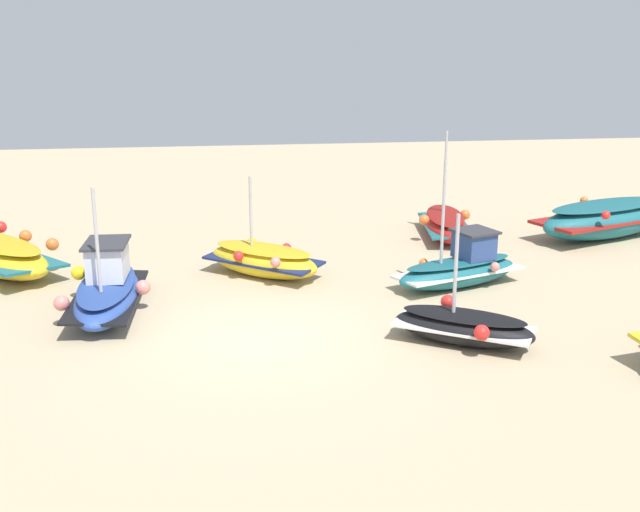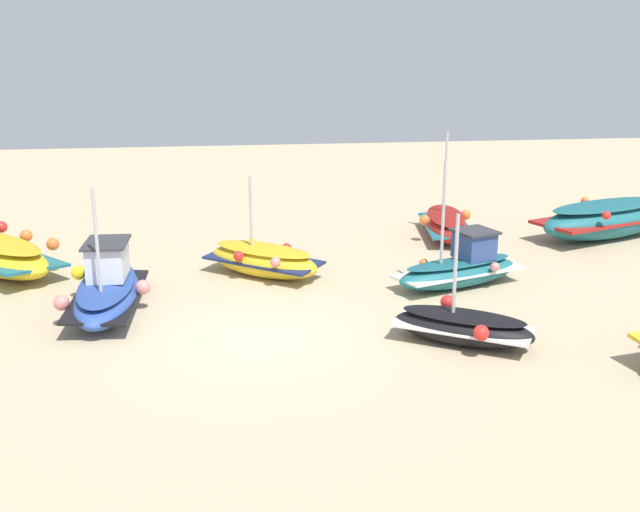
{
  "view_description": "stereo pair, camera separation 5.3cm",
  "coord_description": "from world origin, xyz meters",
  "px_view_note": "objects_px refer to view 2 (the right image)",
  "views": [
    {
      "loc": [
        0.81,
        15.45,
        6.38
      ],
      "look_at": [
        -1.73,
        -3.17,
        0.9
      ],
      "focal_mm": 43.14,
      "sensor_mm": 36.0,
      "label": 1
    },
    {
      "loc": [
        0.76,
        15.46,
        6.38
      ],
      "look_at": [
        -1.73,
        -3.17,
        0.9
      ],
      "focal_mm": 43.14,
      "sensor_mm": 36.0,
      "label": 2
    }
  ],
  "objects_px": {
    "fishing_boat_4": "(107,289)",
    "fishing_boat_8": "(445,224)",
    "fishing_boat_6": "(607,218)",
    "fishing_boat_7": "(463,326)",
    "fishing_boat_1": "(461,268)",
    "fishing_boat_3": "(263,260)"
  },
  "relations": [
    {
      "from": "fishing_boat_1",
      "to": "fishing_boat_6",
      "type": "xyz_separation_m",
      "value": [
        -6.2,
        -4.17,
        0.14
      ]
    },
    {
      "from": "fishing_boat_1",
      "to": "fishing_boat_4",
      "type": "relative_size",
      "value": 0.91
    },
    {
      "from": "fishing_boat_4",
      "to": "fishing_boat_6",
      "type": "height_order",
      "value": "fishing_boat_4"
    },
    {
      "from": "fishing_boat_7",
      "to": "fishing_boat_8",
      "type": "relative_size",
      "value": 0.83
    },
    {
      "from": "fishing_boat_7",
      "to": "fishing_boat_1",
      "type": "bearing_deg",
      "value": 104.93
    },
    {
      "from": "fishing_boat_3",
      "to": "fishing_boat_7",
      "type": "relative_size",
      "value": 1.08
    },
    {
      "from": "fishing_boat_1",
      "to": "fishing_boat_8",
      "type": "relative_size",
      "value": 1.01
    },
    {
      "from": "fishing_boat_4",
      "to": "fishing_boat_8",
      "type": "height_order",
      "value": "fishing_boat_8"
    },
    {
      "from": "fishing_boat_4",
      "to": "fishing_boat_8",
      "type": "bearing_deg",
      "value": -58.42
    },
    {
      "from": "fishing_boat_4",
      "to": "fishing_boat_7",
      "type": "bearing_deg",
      "value": -109.34
    },
    {
      "from": "fishing_boat_4",
      "to": "fishing_boat_8",
      "type": "relative_size",
      "value": 1.1
    },
    {
      "from": "fishing_boat_8",
      "to": "fishing_boat_7",
      "type": "bearing_deg",
      "value": -6.64
    },
    {
      "from": "fishing_boat_4",
      "to": "fishing_boat_7",
      "type": "xyz_separation_m",
      "value": [
        -7.75,
        3.05,
        -0.15
      ]
    },
    {
      "from": "fishing_boat_3",
      "to": "fishing_boat_8",
      "type": "distance_m",
      "value": 6.95
    },
    {
      "from": "fishing_boat_3",
      "to": "fishing_boat_6",
      "type": "distance_m",
      "value": 11.53
    },
    {
      "from": "fishing_boat_3",
      "to": "fishing_boat_7",
      "type": "bearing_deg",
      "value": -15.2
    },
    {
      "from": "fishing_boat_1",
      "to": "fishing_boat_4",
      "type": "height_order",
      "value": "fishing_boat_1"
    },
    {
      "from": "fishing_boat_1",
      "to": "fishing_boat_7",
      "type": "distance_m",
      "value": 3.9
    },
    {
      "from": "fishing_boat_8",
      "to": "fishing_boat_4",
      "type": "bearing_deg",
      "value": -53.11
    },
    {
      "from": "fishing_boat_4",
      "to": "fishing_boat_6",
      "type": "distance_m",
      "value": 15.83
    },
    {
      "from": "fishing_boat_4",
      "to": "fishing_boat_8",
      "type": "xyz_separation_m",
      "value": [
        -9.92,
        -5.6,
        -0.1
      ]
    },
    {
      "from": "fishing_boat_7",
      "to": "fishing_boat_3",
      "type": "bearing_deg",
      "value": 158.09
    }
  ]
}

